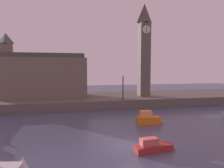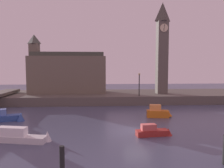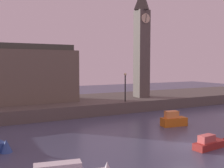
{
  "view_description": "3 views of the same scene",
  "coord_description": "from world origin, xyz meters",
  "px_view_note": "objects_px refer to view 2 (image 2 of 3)",
  "views": [
    {
      "loc": [
        -5.06,
        -15.25,
        6.54
      ],
      "look_at": [
        1.73,
        16.98,
        3.91
      ],
      "focal_mm": 31.03,
      "sensor_mm": 36.0,
      "label": 1
    },
    {
      "loc": [
        -3.84,
        -20.47,
        6.36
      ],
      "look_at": [
        -1.42,
        15.9,
        3.49
      ],
      "focal_mm": 34.07,
      "sensor_mm": 36.0,
      "label": 2
    },
    {
      "loc": [
        -14.89,
        -15.72,
        6.54
      ],
      "look_at": [
        2.4,
        17.45,
        3.75
      ],
      "focal_mm": 42.28,
      "sensor_mm": 36.0,
      "label": 3
    }
  ],
  "objects_px": {
    "clock_tower": "(162,47)",
    "parliament_hall": "(66,73)",
    "boat_tour_blue": "(3,117)",
    "streetlamp": "(139,82)",
    "boat_ferry_white": "(23,137)",
    "boat_dinghy_red": "(155,132)",
    "mooring_post_left": "(62,162)",
    "boat_patrol_orange": "(159,113)"
  },
  "relations": [
    {
      "from": "boat_ferry_white",
      "to": "mooring_post_left",
      "type": "bearing_deg",
      "value": -55.34
    },
    {
      "from": "parliament_hall",
      "to": "boat_tour_blue",
      "type": "bearing_deg",
      "value": -108.93
    },
    {
      "from": "streetlamp",
      "to": "boat_tour_blue",
      "type": "height_order",
      "value": "streetlamp"
    },
    {
      "from": "boat_dinghy_red",
      "to": "clock_tower",
      "type": "bearing_deg",
      "value": 71.66
    },
    {
      "from": "boat_dinghy_red",
      "to": "mooring_post_left",
      "type": "bearing_deg",
      "value": -135.79
    },
    {
      "from": "mooring_post_left",
      "to": "parliament_hall",
      "type": "bearing_deg",
      "value": 97.65
    },
    {
      "from": "clock_tower",
      "to": "parliament_hall",
      "type": "distance_m",
      "value": 18.49
    },
    {
      "from": "clock_tower",
      "to": "parliament_hall",
      "type": "bearing_deg",
      "value": 173.5
    },
    {
      "from": "mooring_post_left",
      "to": "boat_patrol_orange",
      "type": "relative_size",
      "value": 0.56
    },
    {
      "from": "mooring_post_left",
      "to": "boat_dinghy_red",
      "type": "distance_m",
      "value": 10.29
    },
    {
      "from": "streetlamp",
      "to": "boat_ferry_white",
      "type": "relative_size",
      "value": 0.73
    },
    {
      "from": "streetlamp",
      "to": "boat_tour_blue",
      "type": "distance_m",
      "value": 21.07
    },
    {
      "from": "clock_tower",
      "to": "parliament_hall",
      "type": "xyz_separation_m",
      "value": [
        -17.74,
        2.02,
        -4.8
      ]
    },
    {
      "from": "clock_tower",
      "to": "boat_patrol_orange",
      "type": "relative_size",
      "value": 4.94
    },
    {
      "from": "clock_tower",
      "to": "boat_patrol_orange",
      "type": "xyz_separation_m",
      "value": [
        -4.05,
        -12.47,
        -9.49
      ]
    },
    {
      "from": "parliament_hall",
      "to": "boat_patrol_orange",
      "type": "xyz_separation_m",
      "value": [
        13.69,
        -14.49,
        -4.68
      ]
    },
    {
      "from": "clock_tower",
      "to": "boat_ferry_white",
      "type": "bearing_deg",
      "value": -131.56
    },
    {
      "from": "mooring_post_left",
      "to": "boat_ferry_white",
      "type": "relative_size",
      "value": 0.35
    },
    {
      "from": "streetlamp",
      "to": "parliament_hall",
      "type": "bearing_deg",
      "value": 157.89
    },
    {
      "from": "parliament_hall",
      "to": "boat_tour_blue",
      "type": "xyz_separation_m",
      "value": [
        -5.26,
        -15.33,
        -4.78
      ]
    },
    {
      "from": "streetlamp",
      "to": "boat_tour_blue",
      "type": "bearing_deg",
      "value": -151.02
    },
    {
      "from": "boat_patrol_orange",
      "to": "boat_tour_blue",
      "type": "xyz_separation_m",
      "value": [
        -18.95,
        -0.84,
        -0.1
      ]
    },
    {
      "from": "boat_patrol_orange",
      "to": "boat_ferry_white",
      "type": "height_order",
      "value": "boat_patrol_orange"
    },
    {
      "from": "parliament_hall",
      "to": "streetlamp",
      "type": "relative_size",
      "value": 3.62
    },
    {
      "from": "parliament_hall",
      "to": "boat_dinghy_red",
      "type": "bearing_deg",
      "value": -62.58
    },
    {
      "from": "parliament_hall",
      "to": "mooring_post_left",
      "type": "distance_m",
      "value": 29.4
    },
    {
      "from": "boat_tour_blue",
      "to": "boat_dinghy_red",
      "type": "bearing_deg",
      "value": -20.97
    },
    {
      "from": "mooring_post_left",
      "to": "boat_dinghy_red",
      "type": "height_order",
      "value": "mooring_post_left"
    },
    {
      "from": "boat_dinghy_red",
      "to": "parliament_hall",
      "type": "bearing_deg",
      "value": 117.42
    },
    {
      "from": "parliament_hall",
      "to": "boat_tour_blue",
      "type": "height_order",
      "value": "parliament_hall"
    },
    {
      "from": "boat_patrol_orange",
      "to": "parliament_hall",
      "type": "bearing_deg",
      "value": 133.38
    },
    {
      "from": "mooring_post_left",
      "to": "clock_tower",
      "type": "bearing_deg",
      "value": 62.63
    },
    {
      "from": "parliament_hall",
      "to": "boat_patrol_orange",
      "type": "distance_m",
      "value": 20.48
    },
    {
      "from": "boat_patrol_orange",
      "to": "boat_tour_blue",
      "type": "relative_size",
      "value": 0.6
    },
    {
      "from": "clock_tower",
      "to": "parliament_hall",
      "type": "relative_size",
      "value": 1.18
    },
    {
      "from": "clock_tower",
      "to": "boat_patrol_orange",
      "type": "height_order",
      "value": "clock_tower"
    },
    {
      "from": "boat_tour_blue",
      "to": "boat_ferry_white",
      "type": "bearing_deg",
      "value": -56.39
    },
    {
      "from": "streetlamp",
      "to": "mooring_post_left",
      "type": "xyz_separation_m",
      "value": [
        -9.06,
        -23.56,
        -2.99
      ]
    },
    {
      "from": "parliament_hall",
      "to": "boat_dinghy_red",
      "type": "height_order",
      "value": "parliament_hall"
    },
    {
      "from": "clock_tower",
      "to": "boat_dinghy_red",
      "type": "height_order",
      "value": "clock_tower"
    },
    {
      "from": "streetlamp",
      "to": "boat_dinghy_red",
      "type": "relative_size",
      "value": 1.1
    },
    {
      "from": "boat_tour_blue",
      "to": "boat_ferry_white",
      "type": "distance_m",
      "value": 8.67
    }
  ]
}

